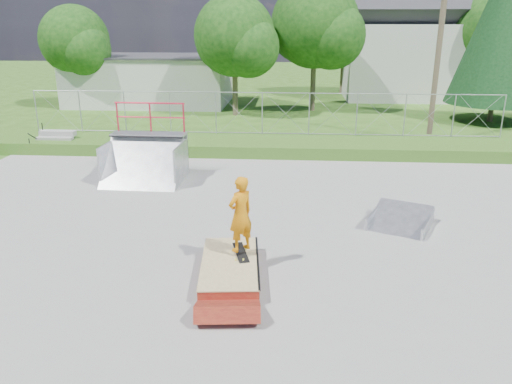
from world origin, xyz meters
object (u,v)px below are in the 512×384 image
quarter_pipe (143,146)px  flat_bank_ramp (400,219)px  skater (241,217)px  grind_box (230,269)px

quarter_pipe → flat_bank_ramp: 8.48m
flat_bank_ramp → skater: (-3.89, -2.67, 1.00)m
quarter_pipe → skater: bearing=-55.7°
quarter_pipe → grind_box: bearing=-58.4°
quarter_pipe → flat_bank_ramp: size_ratio=1.63×
grind_box → skater: bearing=53.5°
grind_box → quarter_pipe: size_ratio=1.01×
quarter_pipe → skater: quarter_pipe is taller
grind_box → flat_bank_ramp: flat_bank_ramp is taller
grind_box → skater: skater is taller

